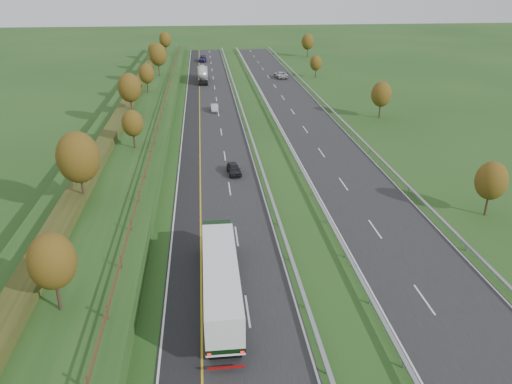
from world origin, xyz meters
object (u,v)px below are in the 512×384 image
at_px(car_dark_near, 234,169).
at_px(car_oncoming, 281,75).
at_px(car_silver_mid, 215,108).
at_px(box_lorry, 221,277).
at_px(road_tanker, 203,74).
at_px(car_small_far, 203,59).

relative_size(car_dark_near, car_oncoming, 0.69).
height_order(car_dark_near, car_silver_mid, car_dark_near).
height_order(box_lorry, car_silver_mid, box_lorry).
bearing_deg(road_tanker, car_small_far, 89.67).
relative_size(box_lorry, car_dark_near, 4.16).
height_order(box_lorry, car_small_far, box_lorry).
height_order(road_tanker, car_silver_mid, road_tanker).
relative_size(car_small_far, car_oncoming, 0.95).
bearing_deg(car_silver_mid, box_lorry, -90.97).
relative_size(car_dark_near, car_silver_mid, 1.01).
distance_m(road_tanker, car_small_far, 31.18).
relative_size(car_silver_mid, car_oncoming, 0.69).
xyz_separation_m(car_silver_mid, car_small_far, (-1.78, 60.80, 0.13)).
relative_size(car_silver_mid, car_small_far, 0.73).
distance_m(box_lorry, car_dark_near, 27.65).
distance_m(box_lorry, car_small_far, 121.44).
bearing_deg(car_dark_near, car_small_far, 86.63).
bearing_deg(car_oncoming, car_small_far, -61.63).
bearing_deg(road_tanker, car_dark_near, -86.85).
bearing_deg(car_small_far, car_dark_near, -85.83).
xyz_separation_m(box_lorry, car_dark_near, (2.79, 27.46, -1.62)).
relative_size(car_dark_near, car_small_far, 0.73).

